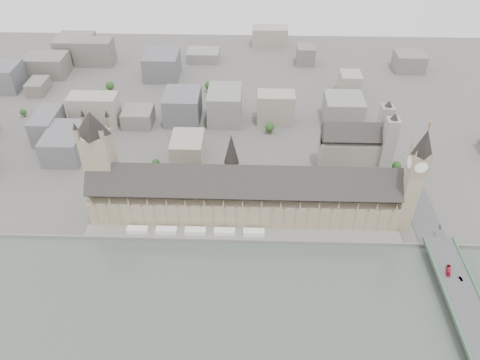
{
  "coord_description": "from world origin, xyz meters",
  "views": [
    {
      "loc": [
        7.21,
        -292.02,
        286.12
      ],
      "look_at": [
        -2.93,
        28.7,
        32.33
      ],
      "focal_mm": 35.0,
      "sensor_mm": 36.0,
      "label": 1
    }
  ],
  "objects_px": {
    "elizabeth_tower": "(415,174)",
    "car_approach": "(440,227)",
    "car_silver": "(461,279)",
    "westminster_bridge": "(467,316)",
    "westminster_abbey": "(357,147)",
    "red_bus_north": "(448,270)",
    "victoria_tower": "(100,158)",
    "palace_of_westminster": "(243,195)"
  },
  "relations": [
    {
      "from": "westminster_bridge",
      "to": "elizabeth_tower",
      "type": "bearing_deg",
      "value": 104.11
    },
    {
      "from": "westminster_abbey",
      "to": "car_silver",
      "type": "relative_size",
      "value": 16.6
    },
    {
      "from": "car_approach",
      "to": "victoria_tower",
      "type": "bearing_deg",
      "value": -175.01
    },
    {
      "from": "westminster_abbey",
      "to": "car_silver",
      "type": "height_order",
      "value": "westminster_abbey"
    },
    {
      "from": "red_bus_north",
      "to": "car_silver",
      "type": "xyz_separation_m",
      "value": [
        7.13,
        -7.04,
        -0.83
      ]
    },
    {
      "from": "palace_of_westminster",
      "to": "westminster_abbey",
      "type": "bearing_deg",
      "value": 34.17
    },
    {
      "from": "westminster_bridge",
      "to": "westminster_abbey",
      "type": "xyz_separation_m",
      "value": [
        -51.08,
        182.5,
        19.96
      ]
    },
    {
      "from": "elizabeth_tower",
      "to": "car_approach",
      "type": "height_order",
      "value": "elizabeth_tower"
    },
    {
      "from": "elizabeth_tower",
      "to": "car_silver",
      "type": "distance_m",
      "value": 85.88
    },
    {
      "from": "westminster_bridge",
      "to": "westminster_abbey",
      "type": "height_order",
      "value": "westminster_abbey"
    },
    {
      "from": "westminster_bridge",
      "to": "car_silver",
      "type": "height_order",
      "value": "car_silver"
    },
    {
      "from": "palace_of_westminster",
      "to": "car_approach",
      "type": "relative_size",
      "value": 59.62
    },
    {
      "from": "elizabeth_tower",
      "to": "victoria_tower",
      "type": "height_order",
      "value": "elizabeth_tower"
    },
    {
      "from": "car_approach",
      "to": "palace_of_westminster",
      "type": "bearing_deg",
      "value": -176.99
    },
    {
      "from": "westminster_bridge",
      "to": "westminster_abbey",
      "type": "distance_m",
      "value": 190.56
    },
    {
      "from": "elizabeth_tower",
      "to": "victoria_tower",
      "type": "distance_m",
      "value": 260.64
    },
    {
      "from": "victoria_tower",
      "to": "palace_of_westminster",
      "type": "bearing_deg",
      "value": -2.96
    },
    {
      "from": "palace_of_westminster",
      "to": "westminster_bridge",
      "type": "distance_m",
      "value": 195.05
    },
    {
      "from": "car_silver",
      "to": "car_approach",
      "type": "height_order",
      "value": "car_silver"
    },
    {
      "from": "palace_of_westminster",
      "to": "car_silver",
      "type": "height_order",
      "value": "palace_of_westminster"
    },
    {
      "from": "westminster_abbey",
      "to": "car_approach",
      "type": "relative_size",
      "value": 15.3
    },
    {
      "from": "car_silver",
      "to": "westminster_bridge",
      "type": "bearing_deg",
      "value": -110.63
    },
    {
      "from": "victoria_tower",
      "to": "car_silver",
      "type": "relative_size",
      "value": 24.41
    },
    {
      "from": "victoria_tower",
      "to": "car_silver",
      "type": "height_order",
      "value": "victoria_tower"
    },
    {
      "from": "westminster_abbey",
      "to": "red_bus_north",
      "type": "bearing_deg",
      "value": -72.03
    },
    {
      "from": "westminster_bridge",
      "to": "car_silver",
      "type": "relative_size",
      "value": 79.32
    },
    {
      "from": "palace_of_westminster",
      "to": "car_approach",
      "type": "bearing_deg",
      "value": -7.66
    },
    {
      "from": "elizabeth_tower",
      "to": "westminster_bridge",
      "type": "relative_size",
      "value": 0.33
    },
    {
      "from": "palace_of_westminster",
      "to": "red_bus_north",
      "type": "distance_m",
      "value": 173.88
    },
    {
      "from": "palace_of_westminster",
      "to": "westminster_abbey",
      "type": "relative_size",
      "value": 3.9
    },
    {
      "from": "red_bus_north",
      "to": "car_approach",
      "type": "relative_size",
      "value": 2.43
    },
    {
      "from": "westminster_abbey",
      "to": "car_approach",
      "type": "distance_m",
      "value": 113.46
    },
    {
      "from": "palace_of_westminster",
      "to": "elizabeth_tower",
      "type": "distance_m",
      "value": 142.94
    },
    {
      "from": "elizabeth_tower",
      "to": "car_approach",
      "type": "relative_size",
      "value": 24.19
    },
    {
      "from": "westminster_bridge",
      "to": "car_approach",
      "type": "xyz_separation_m",
      "value": [
        4.79,
        84.78,
        5.77
      ]
    },
    {
      "from": "westminster_bridge",
      "to": "car_approach",
      "type": "relative_size",
      "value": 73.12
    },
    {
      "from": "westminster_bridge",
      "to": "victoria_tower",
      "type": "bearing_deg",
      "value": 158.22
    },
    {
      "from": "palace_of_westminster",
      "to": "westminster_abbey",
      "type": "xyz_separation_m",
      "value": [
        110.92,
        75.3,
        2.38
      ]
    },
    {
      "from": "elizabeth_tower",
      "to": "westminster_abbey",
      "type": "height_order",
      "value": "elizabeth_tower"
    },
    {
      "from": "elizabeth_tower",
      "to": "westminster_abbey",
      "type": "xyz_separation_m",
      "value": [
        -27.08,
        87.0,
        -33.01
      ]
    },
    {
      "from": "elizabeth_tower",
      "to": "westminster_bridge",
      "type": "bearing_deg",
      "value": -75.89
    },
    {
      "from": "westminster_bridge",
      "to": "red_bus_north",
      "type": "relative_size",
      "value": 30.08
    }
  ]
}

